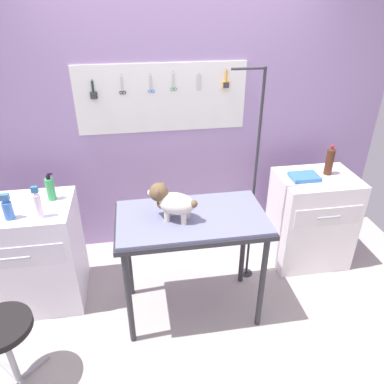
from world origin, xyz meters
TOP-DOWN VIEW (x-y plane):
  - ground at (0.00, 0.00)m, footprint 4.40×4.00m
  - rear_wall_panel at (-0.00, 1.28)m, footprint 4.00×0.11m
  - grooming_table at (-0.02, 0.24)m, footprint 1.09×0.61m
  - grooming_arm at (0.53, 0.56)m, footprint 0.30×0.11m
  - dog at (-0.17, 0.22)m, footprint 0.35×0.26m
  - counter_left at (-1.29, 0.57)m, footprint 0.80×0.58m
  - cabinet_right at (1.17, 0.71)m, footprint 0.68×0.54m
  - stool at (-1.27, -0.22)m, footprint 0.38×0.38m
  - spray_bottle_tall at (-1.29, 0.42)m, footprint 0.07×0.07m
  - pump_bottle_white at (-1.04, 0.65)m, footprint 0.07×0.06m
  - detangler_spray at (-1.08, 0.41)m, footprint 0.05×0.05m
  - soda_bottle at (1.27, 0.75)m, footprint 0.07×0.07m
  - supply_tray at (1.03, 0.70)m, footprint 0.24×0.18m

SIDE VIEW (x-z plane):
  - ground at x=0.00m, z-range -0.04..0.00m
  - cabinet_right at x=1.17m, z-range 0.00..0.87m
  - counter_left at x=-1.29m, z-range 0.00..0.89m
  - stool at x=-1.27m, z-range 0.18..0.73m
  - grooming_table at x=-0.02m, z-range 0.35..1.25m
  - grooming_arm at x=0.53m, z-range -0.06..1.78m
  - supply_tray at x=1.03m, z-range 0.87..0.91m
  - spray_bottle_tall at x=-1.29m, z-range 0.87..1.07m
  - pump_bottle_white at x=-1.04m, z-range 0.87..1.09m
  - detangler_spray at x=-1.08m, z-range 0.87..1.11m
  - soda_bottle at x=1.27m, z-range 0.87..1.13m
  - dog at x=-0.17m, z-range 0.90..1.17m
  - rear_wall_panel at x=0.00m, z-range 0.01..2.31m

